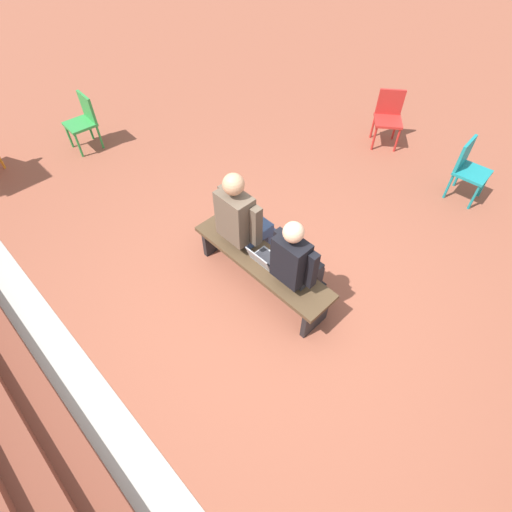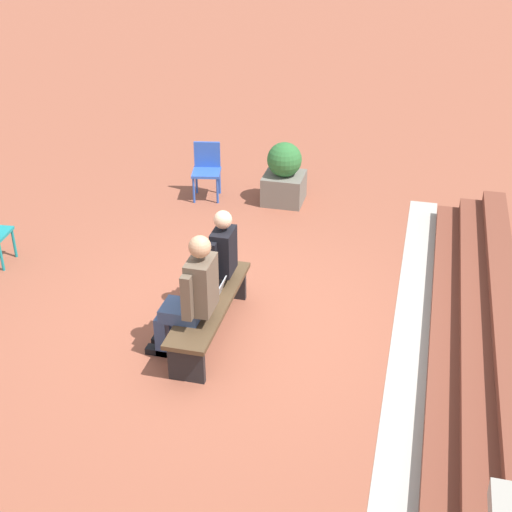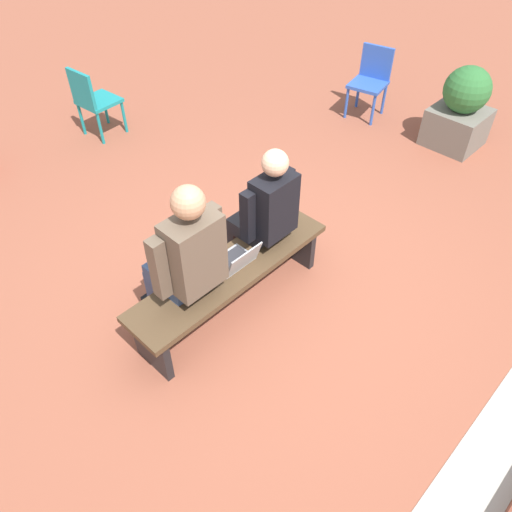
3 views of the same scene
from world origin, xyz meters
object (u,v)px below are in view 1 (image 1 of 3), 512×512
object	(u,v)px
bench	(261,265)
laptop	(264,259)
plastic_chair_far_left	(83,119)
person_adult	(243,220)
plastic_chair_near_bench_left	(469,167)
person_student	(297,263)
plastic_chair_foreground	(389,115)

from	to	relation	value
bench	laptop	size ratio (longest dim) A/B	5.63
plastic_chair_far_left	person_adult	bearing A→B (deg)	-179.17
plastic_chair_near_bench_left	plastic_chair_far_left	world-z (taller)	same
person_adult	person_student	bearing A→B (deg)	179.58
person_student	laptop	bearing A→B (deg)	11.38
laptop	plastic_chair_far_left	xyz separation A→B (m)	(4.03, -0.03, -0.02)
person_student	plastic_chair_near_bench_left	distance (m)	3.13
person_student	person_adult	xyz separation A→B (m)	(0.80, -0.01, 0.04)
plastic_chair_far_left	plastic_chair_foreground	bearing A→B (deg)	-132.70
bench	plastic_chair_near_bench_left	xyz separation A→B (m)	(-0.80, -3.17, 0.13)
laptop	plastic_chair_near_bench_left	size ratio (longest dim) A/B	0.38
bench	plastic_chair_foreground	distance (m)	3.63
plastic_chair_foreground	plastic_chair_near_bench_left	distance (m)	1.58
plastic_chair_near_bench_left	plastic_chair_far_left	distance (m)	5.73
bench	plastic_chair_foreground	size ratio (longest dim) A/B	2.14
plastic_chair_foreground	plastic_chair_near_bench_left	xyz separation A→B (m)	(-1.53, 0.39, 0.00)
bench	plastic_chair_foreground	world-z (taller)	plastic_chair_foreground
bench	plastic_chair_far_left	size ratio (longest dim) A/B	2.14
bench	person_adult	bearing A→B (deg)	-11.12
person_student	plastic_chair_far_left	size ratio (longest dim) A/B	1.56
person_adult	plastic_chair_foreground	xyz separation A→B (m)	(0.36, -3.48, -0.26)
person_adult	plastic_chair_foreground	bearing A→B (deg)	-84.03
bench	plastic_chair_foreground	xyz separation A→B (m)	(0.73, -3.55, 0.13)
laptop	plastic_chair_far_left	distance (m)	4.03
person_student	laptop	world-z (taller)	person_student
laptop	plastic_chair_near_bench_left	xyz separation A→B (m)	(-0.75, -3.18, -0.02)
bench	laptop	world-z (taller)	laptop
bench	person_adult	world-z (taller)	person_adult
plastic_chair_far_left	plastic_chair_near_bench_left	bearing A→B (deg)	-146.68
person_student	person_adult	distance (m)	0.80
bench	plastic_chair_near_bench_left	bearing A→B (deg)	-104.22
person_student	plastic_chair_near_bench_left	world-z (taller)	person_student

